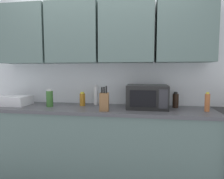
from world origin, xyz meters
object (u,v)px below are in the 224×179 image
at_px(dish_rack, 14,100).
at_px(bottle_white_jar, 96,95).
at_px(bottle_soy_dark, 176,100).
at_px(bottle_spice_jar, 207,102).
at_px(bottle_amber_vinegar, 82,99).
at_px(bottle_green_oil, 50,98).
at_px(microwave, 147,97).
at_px(knife_block, 104,101).

bearing_deg(dish_rack, bottle_white_jar, 11.37).
relative_size(bottle_soy_dark, bottle_white_jar, 0.74).
xyz_separation_m(bottle_soy_dark, bottle_spice_jar, (0.31, -0.18, 0.01)).
distance_m(bottle_soy_dark, bottle_amber_vinegar, 1.17).
bearing_deg(bottle_soy_dark, bottle_spice_jar, -29.70).
xyz_separation_m(bottle_soy_dark, bottle_green_oil, (-1.55, -0.18, 0.02)).
bearing_deg(microwave, bottle_soy_dark, 15.51).
bearing_deg(bottle_spice_jar, bottle_white_jar, 169.55).
relative_size(bottle_spice_jar, bottle_green_oil, 0.96).
bearing_deg(bottle_soy_dark, bottle_green_oil, -173.45).
bearing_deg(bottle_green_oil, bottle_soy_dark, 6.55).
bearing_deg(microwave, bottle_spice_jar, -7.13).
distance_m(bottle_amber_vinegar, bottle_green_oil, 0.41).
bearing_deg(bottle_spice_jar, bottle_soy_dark, 150.30).
relative_size(dish_rack, bottle_white_jar, 1.46).
xyz_separation_m(bottle_soy_dark, bottle_amber_vinegar, (-1.16, -0.05, -0.01)).
height_order(bottle_soy_dark, bottle_white_jar, bottle_white_jar).
bearing_deg(bottle_amber_vinegar, microwave, -3.48).
relative_size(microwave, bottle_spice_jar, 2.24).
xyz_separation_m(dish_rack, bottle_spice_jar, (2.38, -0.03, 0.04)).
xyz_separation_m(microwave, bottle_soy_dark, (0.34, 0.10, -0.05)).
xyz_separation_m(dish_rack, bottle_soy_dark, (2.06, 0.14, 0.03)).
bearing_deg(dish_rack, knife_block, -8.02).
height_order(bottle_spice_jar, bottle_white_jar, bottle_white_jar).
bearing_deg(bottle_soy_dark, dish_rack, -176.02).
distance_m(knife_block, bottle_green_oil, 0.74).
distance_m(microwave, dish_rack, 1.72).
distance_m(bottle_soy_dark, bottle_spice_jar, 0.36).
distance_m(bottle_soy_dark, bottle_white_jar, 1.02).
relative_size(dish_rack, bottle_soy_dark, 1.98).
bearing_deg(bottle_green_oil, microwave, 3.92).
xyz_separation_m(dish_rack, bottle_green_oil, (0.51, -0.03, 0.05)).
bearing_deg(bottle_amber_vinegar, dish_rack, -173.79).
bearing_deg(knife_block, bottle_green_oil, 169.07).
relative_size(knife_block, bottle_spice_jar, 1.31).
height_order(knife_block, bottle_spice_jar, knife_block).
bearing_deg(knife_block, microwave, 25.08).
distance_m(dish_rack, bottle_soy_dark, 2.07).
relative_size(microwave, dish_rack, 1.26).
distance_m(dish_rack, bottle_spice_jar, 2.38).
xyz_separation_m(knife_block, bottle_spice_jar, (1.13, 0.14, -0.00)).
relative_size(knife_block, bottle_soy_dark, 1.46).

